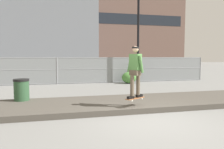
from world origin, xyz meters
name	(u,v)px	position (x,y,z in m)	size (l,w,h in m)	color
ground_plane	(153,122)	(0.00, 0.00, 0.00)	(120.00, 120.00, 0.00)	slate
gravel_berm	(130,103)	(0.00, 2.19, 0.10)	(15.83, 2.68, 0.19)	#4C473F
skateboard	(135,98)	(-0.14, 1.17, 0.48)	(0.79, 0.57, 0.07)	#9E5B33
skater	(135,69)	(-0.14, 1.17, 1.49)	(0.68, 0.62, 1.75)	black
chain_fence	(97,70)	(0.00, 9.52, 0.93)	(16.94, 0.06, 1.85)	gray
street_lamp	(138,24)	(2.78, 8.75, 4.21)	(0.44, 0.44, 6.76)	black
parked_car_near	(37,70)	(-4.39, 12.55, 0.84)	(4.43, 2.01, 1.66)	maroon
library_building	(23,1)	(-9.13, 38.32, 12.38)	(26.93, 10.19, 24.76)	slate
office_block	(117,32)	(12.74, 51.59, 8.74)	(31.61, 15.39, 17.47)	brown
shrub_left	(129,78)	(2.16, 8.84, 0.41)	(1.06, 0.87, 0.82)	#477F38
trash_bin	(22,92)	(-4.07, 3.19, 0.52)	(0.59, 0.59, 1.03)	#2D5133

